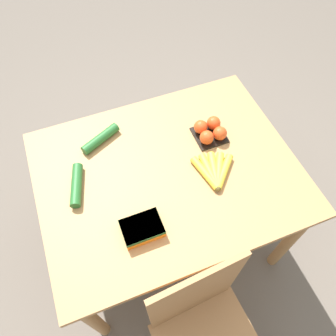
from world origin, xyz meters
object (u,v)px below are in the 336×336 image
carrot_bag (142,228)px  cucumber_near (77,185)px  cucumber_far (101,139)px  tomato_pack (210,131)px  banana_bunch (214,172)px  chair (204,331)px

carrot_bag → cucumber_near: size_ratio=0.78×
carrot_bag → cucumber_far: 0.52m
tomato_pack → cucumber_near: bearing=4.5°
banana_bunch → cucumber_near: bearing=-14.6°
cucumber_near → banana_bunch: bearing=165.4°
tomato_pack → cucumber_far: (0.51, -0.16, -0.02)m
carrot_bag → cucumber_near: bearing=-55.7°
cucumber_near → cucumber_far: 0.27m
chair → carrot_bag: bearing=101.5°
chair → cucumber_far: 0.99m
tomato_pack → cucumber_far: size_ratio=0.72×
banana_bunch → cucumber_far: (0.44, -0.37, 0.01)m
carrot_bag → cucumber_near: (0.21, -0.30, -0.01)m
cucumber_far → chair: bearing=99.3°
banana_bunch → tomato_pack: 0.23m
cucumber_far → carrot_bag: bearing=94.2°
chair → carrot_bag: chair is taller
chair → carrot_bag: size_ratio=5.82×
banana_bunch → chair: bearing=63.2°
tomato_pack → carrot_bag: (0.48, 0.36, -0.01)m
chair → tomato_pack: size_ratio=6.41×
banana_bunch → cucumber_near: (0.61, -0.16, 0.01)m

